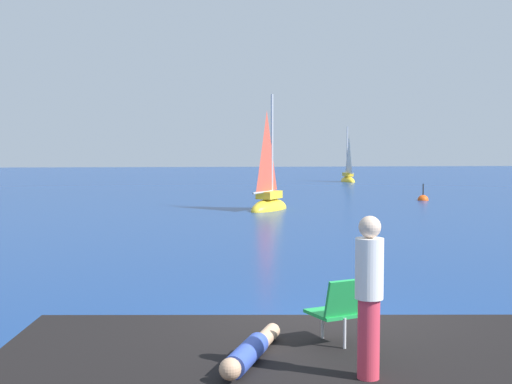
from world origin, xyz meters
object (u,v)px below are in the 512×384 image
Objects in this scene: sailboat_far at (348,178)px; person_standing at (369,292)px; sailboat_near at (269,203)px; person_sunbather at (250,352)px; marker_buoy at (423,200)px; beach_chair at (338,307)px.

person_standing is at bearing 163.13° from sailboat_far.
sailboat_near is 3.41× the size of person_standing.
person_sunbather is 1.49× the size of marker_buoy.
marker_buoy is at bearing 175.06° from sailboat_far.
beach_chair is at bearing -152.00° from sailboat_near.
sailboat_far reaches higher than beach_chair.
marker_buoy reaches higher than person_sunbather.
marker_buoy is at bearing -76.50° from person_standing.
beach_chair is (-10.53, -44.52, 0.70)m from sailboat_far.
marker_buoy is (10.22, 26.46, -0.94)m from beach_chair.
sailboat_near is 6.92× the size of beach_chair.
marker_buoy is at bearing -42.28° from beach_chair.
person_sunbather is at bearing -154.57° from sailboat_near.
person_sunbather is 1.04× the size of person_standing.
sailboat_near reaches higher than person_sunbather.
sailboat_far is 46.52m from person_sunbather.
marker_buoy is at bearing -29.54° from sailboat_near.
sailboat_near reaches higher than sailboat_far.
sailboat_near is at bearing 14.31° from person_sunbather.
person_sunbather is at bearing 161.61° from sailboat_far.
person_standing is (1.12, -0.62, 0.75)m from person_sunbather.
person_standing is at bearing -97.49° from person_sunbather.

